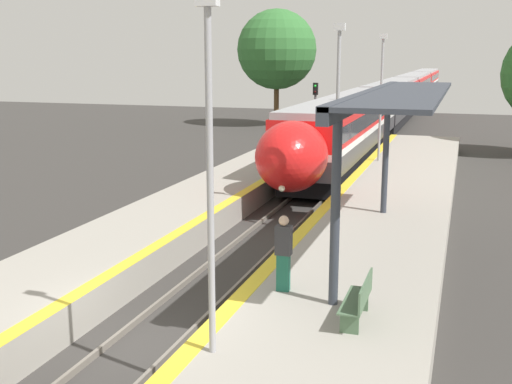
% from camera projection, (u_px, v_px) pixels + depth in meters
% --- Properties ---
extents(ground_plane, '(120.00, 120.00, 0.00)m').
position_uv_depth(ground_plane, '(142.00, 349.00, 13.57)').
color(ground_plane, '#383533').
extents(rail_left, '(0.08, 90.00, 0.15)m').
position_uv_depth(rail_left, '(112.00, 341.00, 13.77)').
color(rail_left, slate).
rests_on(rail_left, ground_plane).
extents(rail_right, '(0.08, 90.00, 0.15)m').
position_uv_depth(rail_right, '(173.00, 350.00, 13.34)').
color(rail_right, slate).
rests_on(rail_right, ground_plane).
extents(train, '(2.87, 91.31, 3.84)m').
position_uv_depth(train, '(403.00, 94.00, 65.25)').
color(train, black).
rests_on(train, ground_plane).
extents(platform_right, '(4.36, 64.00, 0.91)m').
position_uv_depth(platform_right, '(314.00, 354.00, 12.34)').
color(platform_right, '#9E998E').
rests_on(platform_right, ground_plane).
extents(platform_left, '(3.40, 64.00, 0.91)m').
position_uv_depth(platform_left, '(12.00, 310.00, 14.47)').
color(platform_left, '#9E998E').
rests_on(platform_left, ground_plane).
extents(platform_bench, '(0.44, 1.60, 0.89)m').
position_uv_depth(platform_bench, '(359.00, 299.00, 12.66)').
color(platform_bench, '#4C6B4C').
rests_on(platform_bench, platform_right).
extents(person_waiting, '(0.36, 0.23, 1.74)m').
position_uv_depth(person_waiting, '(284.00, 252.00, 14.26)').
color(person_waiting, '#1E604C').
rests_on(person_waiting, platform_right).
extents(railway_signal, '(0.28, 0.28, 4.50)m').
position_uv_depth(railway_signal, '(315.00, 113.00, 37.66)').
color(railway_signal, '#59595E').
rests_on(railway_signal, ground_plane).
extents(lamppost_near, '(0.36, 0.20, 6.20)m').
position_uv_depth(lamppost_near, '(210.00, 159.00, 10.74)').
color(lamppost_near, '#9E9EA3').
rests_on(lamppost_near, platform_right).
extents(lamppost_mid, '(0.36, 0.20, 6.20)m').
position_uv_depth(lamppost_mid, '(338.00, 108.00, 21.09)').
color(lamppost_mid, '#9E9EA3').
rests_on(lamppost_mid, platform_right).
extents(lamppost_far, '(0.36, 0.20, 6.20)m').
position_uv_depth(lamppost_far, '(381.00, 90.00, 31.44)').
color(lamppost_far, '#9E9EA3').
rests_on(lamppost_far, platform_right).
extents(station_canopy, '(2.02, 11.52, 4.30)m').
position_uv_depth(station_canopy, '(391.00, 102.00, 16.62)').
color(station_canopy, '#333842').
rests_on(station_canopy, platform_right).
extents(background_tree_left, '(6.77, 6.77, 9.93)m').
position_uv_depth(background_tree_left, '(277.00, 50.00, 54.58)').
color(background_tree_left, brown).
rests_on(background_tree_left, ground_plane).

